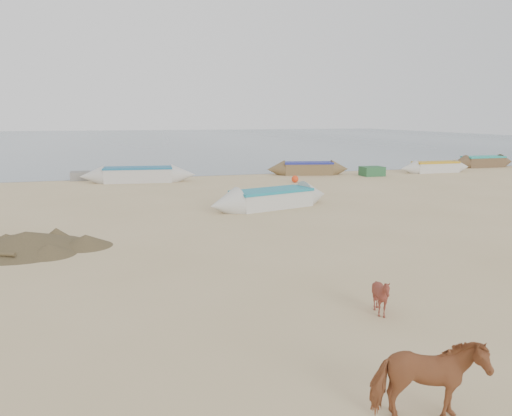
# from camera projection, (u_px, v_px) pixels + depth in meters

# --- Properties ---
(ground) EXTENTS (140.00, 140.00, 0.00)m
(ground) POSITION_uv_depth(u_px,v_px,m) (297.00, 270.00, 13.52)
(ground) COLOR tan
(ground) RESTS_ON ground
(sea) EXTENTS (160.00, 160.00, 0.00)m
(sea) POSITION_uv_depth(u_px,v_px,m) (137.00, 139.00, 90.98)
(sea) COLOR slate
(sea) RESTS_ON ground
(cow_adult) EXTENTS (1.59, 1.04, 1.24)m
(cow_adult) POSITION_uv_depth(u_px,v_px,m) (427.00, 381.00, 6.67)
(cow_adult) COLOR brown
(cow_adult) RESTS_ON ground
(calf_front) EXTENTS (1.01, 0.99, 0.84)m
(calf_front) POSITION_uv_depth(u_px,v_px,m) (381.00, 296.00, 10.37)
(calf_front) COLOR maroon
(calf_front) RESTS_ON ground
(near_canoe) EXTENTS (6.46, 3.24, 0.84)m
(near_canoe) POSITION_uv_depth(u_px,v_px,m) (272.00, 198.00, 22.68)
(near_canoe) COLOR beige
(near_canoe) RESTS_ON ground
(debris_pile) EXTENTS (4.38, 4.38, 0.54)m
(debris_pile) POSITION_uv_depth(u_px,v_px,m) (26.00, 240.00, 15.68)
(debris_pile) COLOR brown
(debris_pile) RESTS_ON ground
(waterline_canoes) EXTENTS (56.81, 3.59, 0.96)m
(waterline_canoes) POSITION_uv_depth(u_px,v_px,m) (198.00, 172.00, 33.00)
(waterline_canoes) COLOR brown
(waterline_canoes) RESTS_ON ground
(beach_clutter) EXTENTS (42.99, 5.78, 0.64)m
(beach_clutter) POSITION_uv_depth(u_px,v_px,m) (228.00, 175.00, 32.87)
(beach_clutter) COLOR #306C3F
(beach_clutter) RESTS_ON ground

